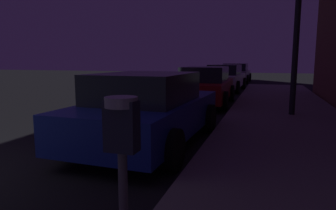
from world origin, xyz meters
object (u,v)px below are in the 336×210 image
object	(u,v)px
car_red	(205,86)
car_blue	(149,109)
parking_meter	(122,151)
car_white	(225,78)
car_silver	(236,73)

from	to	relation	value
car_red	car_blue	bearing A→B (deg)	-90.02
parking_meter	car_white	distance (m)	15.36
car_white	car_silver	bearing A→B (deg)	90.01
car_blue	car_red	size ratio (longest dim) A/B	1.03
parking_meter	car_silver	distance (m)	21.71
car_red	car_silver	distance (m)	11.96
parking_meter	car_red	distance (m)	9.81
car_white	car_silver	size ratio (longest dim) A/B	1.09
parking_meter	car_red	bearing A→B (deg)	98.32
car_blue	car_silver	world-z (taller)	same
car_red	car_white	distance (m)	5.59
car_white	car_red	bearing A→B (deg)	-90.01
parking_meter	car_white	size ratio (longest dim) A/B	0.28
parking_meter	car_white	world-z (taller)	parking_meter
car_blue	car_white	distance (m)	11.33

